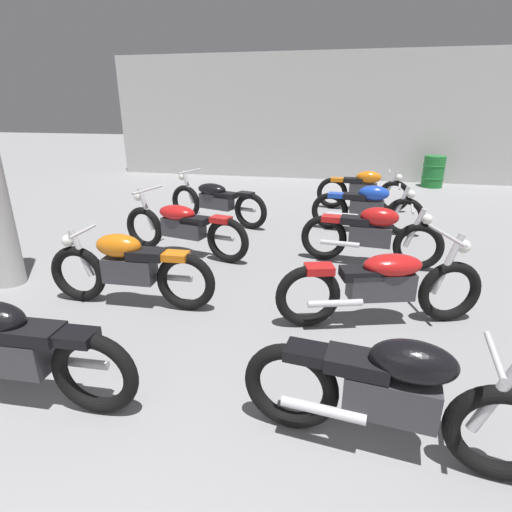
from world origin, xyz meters
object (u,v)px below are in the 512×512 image
object	(u,v)px
motorcycle_left_row_4	(216,200)
motorcycle_right_row_3	(371,234)
motorcycle_left_row_1	(11,350)
motorcycle_right_row_5	(363,189)
motorcycle_right_row_4	(367,207)
motorcycle_left_row_2	(129,268)
motorcycle_right_row_1	(392,393)
motorcycle_right_row_2	(382,284)
motorcycle_left_row_3	(183,226)
oil_drum	(433,172)

from	to	relation	value
motorcycle_left_row_4	motorcycle_right_row_3	xyz separation A→B (m)	(2.79, -1.60, 0.01)
motorcycle_left_row_1	motorcycle_right_row_5	distance (m)	7.36
motorcycle_left_row_1	motorcycle_right_row_4	xyz separation A→B (m)	(2.77, 5.15, 0.00)
motorcycle_left_row_2	motorcycle_right_row_1	xyz separation A→B (m)	(2.68, -1.56, 0.00)
motorcycle_left_row_2	motorcycle_right_row_2	xyz separation A→B (m)	(2.74, 0.17, -0.01)
motorcycle_left_row_3	motorcycle_right_row_5	bearing A→B (deg)	51.80
motorcycle_left_row_1	motorcycle_left_row_2	distance (m)	1.67
motorcycle_right_row_1	motorcycle_right_row_4	size ratio (longest dim) A/B	1.00
motorcycle_left_row_3	motorcycle_right_row_4	size ratio (longest dim) A/B	1.09
motorcycle_left_row_4	motorcycle_left_row_2	bearing A→B (deg)	-88.65
motorcycle_left_row_1	motorcycle_right_row_1	distance (m)	2.72
motorcycle_right_row_1	motorcycle_right_row_2	distance (m)	1.73
motorcycle_left_row_4	motorcycle_right_row_4	xyz separation A→B (m)	(2.80, 0.02, 0.01)
motorcycle_left_row_2	motorcycle_right_row_2	size ratio (longest dim) A/B	0.93
motorcycle_left_row_1	motorcycle_left_row_4	distance (m)	5.14
motorcycle_right_row_1	oil_drum	xyz separation A→B (m)	(2.01, 9.82, -0.03)
motorcycle_right_row_4	motorcycle_left_row_3	bearing A→B (deg)	-146.77
motorcycle_right_row_3	motorcycle_right_row_4	world-z (taller)	same
motorcycle_right_row_2	motorcycle_right_row_3	size ratio (longest dim) A/B	1.07
motorcycle_left_row_1	oil_drum	bearing A→B (deg)	64.54
motorcycle_right_row_3	motorcycle_left_row_2	bearing A→B (deg)	-145.37
motorcycle_left_row_1	motorcycle_right_row_5	xyz separation A→B (m)	(2.75, 6.83, 0.00)
motorcycle_left_row_1	motorcycle_left_row_2	world-z (taller)	same
motorcycle_left_row_2	motorcycle_right_row_4	world-z (taller)	same
motorcycle_right_row_5	motorcycle_left_row_1	bearing A→B (deg)	-111.92
motorcycle_right_row_4	oil_drum	world-z (taller)	motorcycle_right_row_4
motorcycle_left_row_4	oil_drum	distance (m)	6.76
motorcycle_right_row_1	oil_drum	distance (m)	10.03
motorcycle_left_row_2	motorcycle_right_row_4	xyz separation A→B (m)	(2.72, 3.49, 0.00)
motorcycle_left_row_1	motorcycle_right_row_4	world-z (taller)	same
motorcycle_left_row_4	motorcycle_right_row_2	size ratio (longest dim) A/B	1.00
motorcycle_left_row_4	motorcycle_right_row_4	world-z (taller)	motorcycle_left_row_4
motorcycle_left_row_3	motorcycle_right_row_1	bearing A→B (deg)	-50.04
motorcycle_right_row_1	motorcycle_right_row_2	world-z (taller)	motorcycle_right_row_2
motorcycle_left_row_3	oil_drum	xyz separation A→B (m)	(4.72, 6.59, -0.03)
motorcycle_right_row_3	motorcycle_right_row_5	bearing A→B (deg)	90.09
motorcycle_right_row_3	motorcycle_right_row_2	bearing A→B (deg)	-88.91
motorcycle_right_row_5	motorcycle_left_row_3	bearing A→B (deg)	-128.20
motorcycle_left_row_2	motorcycle_right_row_5	distance (m)	5.83
oil_drum	motorcycle_right_row_4	bearing A→B (deg)	-112.35
motorcycle_left_row_2	motorcycle_right_row_3	xyz separation A→B (m)	(2.71, 1.87, 0.00)
motorcycle_left_row_2	motorcycle_right_row_2	bearing A→B (deg)	3.53
motorcycle_left_row_3	motorcycle_right_row_4	bearing A→B (deg)	33.23
motorcycle_left_row_2	motorcycle_left_row_3	bearing A→B (deg)	91.27
motorcycle_left_row_2	oil_drum	size ratio (longest dim) A/B	2.32
motorcycle_right_row_3	oil_drum	bearing A→B (deg)	72.82
motorcycle_right_row_5	motorcycle_right_row_4	bearing A→B (deg)	-89.39
motorcycle_right_row_3	motorcycle_left_row_3	bearing A→B (deg)	-176.10
motorcycle_right_row_3	motorcycle_right_row_5	xyz separation A→B (m)	(-0.00, 3.29, 0.00)
motorcycle_left_row_3	motorcycle_right_row_4	xyz separation A→B (m)	(2.76, 1.81, 0.01)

